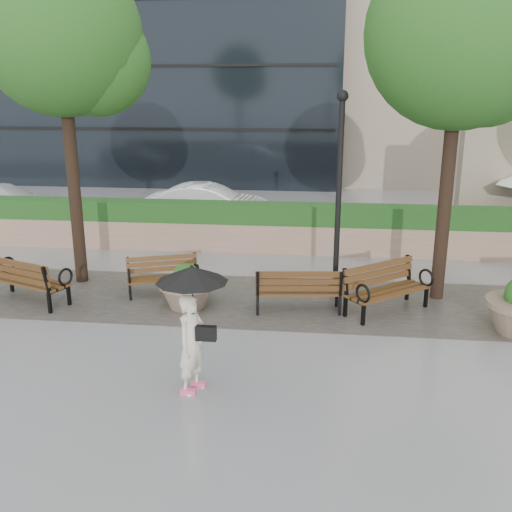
# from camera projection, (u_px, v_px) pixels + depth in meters

# --- Properties ---
(ground) EXTENTS (100.00, 100.00, 0.00)m
(ground) POSITION_uv_depth(u_px,v_px,m) (302.00, 368.00, 9.30)
(ground) COLOR gray
(ground) RESTS_ON ground
(cobble_strip) EXTENTS (28.00, 3.20, 0.01)m
(cobble_strip) POSITION_uv_depth(u_px,v_px,m) (307.00, 302.00, 12.16)
(cobble_strip) COLOR #383330
(cobble_strip) RESTS_ON ground
(hedge_wall) EXTENTS (24.00, 0.80, 1.35)m
(hedge_wall) POSITION_uv_depth(u_px,v_px,m) (312.00, 229.00, 15.79)
(hedge_wall) COLOR tan
(hedge_wall) RESTS_ON ground
(asphalt_street) EXTENTS (40.00, 7.00, 0.00)m
(asphalt_street) POSITION_uv_depth(u_px,v_px,m) (314.00, 221.00, 19.79)
(asphalt_street) COLOR black
(asphalt_street) RESTS_ON ground
(bench_0) EXTENTS (1.98, 1.37, 1.00)m
(bench_0) POSITION_uv_depth(u_px,v_px,m) (29.00, 289.00, 12.09)
(bench_0) COLOR #593619
(bench_0) RESTS_ON ground
(bench_1) EXTENTS (1.66, 1.13, 0.83)m
(bench_1) POSITION_uv_depth(u_px,v_px,m) (164.00, 284.00, 12.59)
(bench_1) COLOR #593619
(bench_1) RESTS_ON ground
(bench_2) EXTENTS (1.80, 0.87, 0.93)m
(bench_2) POSITION_uv_depth(u_px,v_px,m) (298.00, 299.00, 11.60)
(bench_2) COLOR #593619
(bench_2) RESTS_ON ground
(bench_3) EXTENTS (1.88, 1.73, 0.99)m
(bench_3) POSITION_uv_depth(u_px,v_px,m) (386.00, 298.00, 11.56)
(bench_3) COLOR #593619
(bench_3) RESTS_ON ground
(planter_left) EXTENTS (1.13, 1.13, 0.95)m
(planter_left) POSITION_uv_depth(u_px,v_px,m) (187.00, 291.00, 11.79)
(planter_left) COLOR #7F6B56
(planter_left) RESTS_ON ground
(lamppost) EXTENTS (0.28, 0.28, 4.37)m
(lamppost) POSITION_uv_depth(u_px,v_px,m) (338.00, 209.00, 12.13)
(lamppost) COLOR black
(lamppost) RESTS_ON ground
(tree_0) EXTENTS (3.52, 3.44, 7.21)m
(tree_0) POSITION_uv_depth(u_px,v_px,m) (69.00, 42.00, 12.11)
(tree_0) COLOR black
(tree_0) RESTS_ON ground
(tree_1) EXTENTS (3.74, 3.70, 7.26)m
(tree_1) POSITION_uv_depth(u_px,v_px,m) (467.00, 41.00, 11.03)
(tree_1) COLOR black
(tree_1) RESTS_ON ground
(car_left) EXTENTS (4.73, 2.79, 1.29)m
(car_left) POSITION_uv_depth(u_px,v_px,m) (3.00, 203.00, 19.61)
(car_left) COLOR silver
(car_left) RESTS_ON ground
(car_right) EXTENTS (4.08, 1.43, 1.34)m
(car_right) POSITION_uv_depth(u_px,v_px,m) (209.00, 204.00, 19.20)
(car_right) COLOR silver
(car_right) RESTS_ON ground
(pedestrian) EXTENTS (1.06, 1.06, 1.94)m
(pedestrian) POSITION_uv_depth(u_px,v_px,m) (192.00, 317.00, 8.29)
(pedestrian) COLOR #EBE5C6
(pedestrian) RESTS_ON ground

